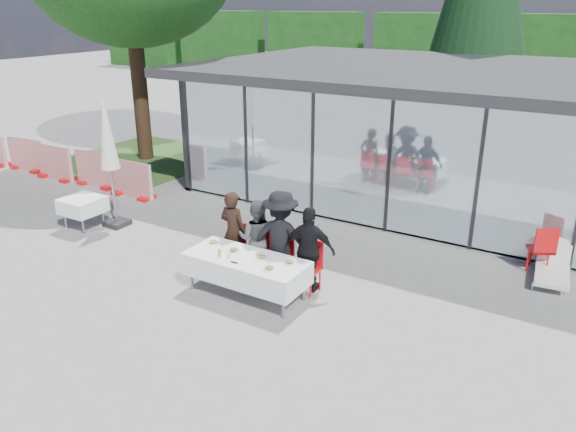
# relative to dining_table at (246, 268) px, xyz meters

# --- Properties ---
(ground) EXTENTS (90.00, 90.00, 0.00)m
(ground) POSITION_rel_dining_table_xyz_m (0.02, 0.07, -0.54)
(ground) COLOR gray
(ground) RESTS_ON ground
(pavilion) EXTENTS (14.80, 8.80, 3.44)m
(pavilion) POSITION_rel_dining_table_xyz_m (2.02, 8.23, 1.61)
(pavilion) COLOR gray
(pavilion) RESTS_ON ground
(treeline) EXTENTS (62.50, 2.00, 4.40)m
(treeline) POSITION_rel_dining_table_xyz_m (-1.98, 28.07, 1.66)
(treeline) COLOR #133D13
(treeline) RESTS_ON ground
(dining_table) EXTENTS (2.26, 0.96, 0.75)m
(dining_table) POSITION_rel_dining_table_xyz_m (0.00, 0.00, 0.00)
(dining_table) COLOR white
(dining_table) RESTS_ON ground
(diner_a) EXTENTS (0.61, 0.61, 1.63)m
(diner_a) POSITION_rel_dining_table_xyz_m (-0.82, 0.75, 0.28)
(diner_a) COLOR black
(diner_a) RESTS_ON ground
(diner_chair_a) EXTENTS (0.44, 0.44, 0.97)m
(diner_chair_a) POSITION_rel_dining_table_xyz_m (-0.82, 0.75, -0.00)
(diner_chair_a) COLOR red
(diner_chair_a) RESTS_ON ground
(diner_b) EXTENTS (0.96, 0.96, 1.57)m
(diner_b) POSITION_rel_dining_table_xyz_m (-0.26, 0.75, 0.25)
(diner_b) COLOR #515151
(diner_b) RESTS_ON ground
(diner_chair_b) EXTENTS (0.44, 0.44, 0.97)m
(diner_chair_b) POSITION_rel_dining_table_xyz_m (-0.26, 0.75, -0.00)
(diner_chair_b) COLOR red
(diner_chair_b) RESTS_ON ground
(diner_c) EXTENTS (1.44, 1.44, 1.83)m
(diner_c) POSITION_rel_dining_table_xyz_m (0.27, 0.75, 0.38)
(diner_c) COLOR black
(diner_c) RESTS_ON ground
(diner_chair_c) EXTENTS (0.44, 0.44, 0.97)m
(diner_chair_c) POSITION_rel_dining_table_xyz_m (0.27, 0.75, -0.00)
(diner_chair_c) COLOR red
(diner_chair_c) RESTS_ON ground
(diner_d) EXTENTS (1.14, 1.14, 1.63)m
(diner_d) POSITION_rel_dining_table_xyz_m (0.88, 0.75, 0.28)
(diner_d) COLOR black
(diner_d) RESTS_ON ground
(diner_chair_d) EXTENTS (0.44, 0.44, 0.97)m
(diner_chair_d) POSITION_rel_dining_table_xyz_m (0.88, 0.75, -0.00)
(diner_chair_d) COLOR red
(diner_chair_d) RESTS_ON ground
(plate_a) EXTENTS (0.25, 0.25, 0.07)m
(plate_a) POSITION_rel_dining_table_xyz_m (-0.88, 0.19, 0.24)
(plate_a) COLOR white
(plate_a) RESTS_ON dining_table
(plate_b) EXTENTS (0.25, 0.25, 0.07)m
(plate_b) POSITION_rel_dining_table_xyz_m (-0.33, 0.10, 0.24)
(plate_b) COLOR white
(plate_b) RESTS_ON dining_table
(plate_c) EXTENTS (0.25, 0.25, 0.07)m
(plate_c) POSITION_rel_dining_table_xyz_m (0.27, 0.11, 0.24)
(plate_c) COLOR white
(plate_c) RESTS_ON dining_table
(plate_d) EXTENTS (0.25, 0.25, 0.07)m
(plate_d) POSITION_rel_dining_table_xyz_m (0.79, 0.19, 0.24)
(plate_d) COLOR white
(plate_d) RESTS_ON dining_table
(plate_extra) EXTENTS (0.25, 0.25, 0.07)m
(plate_extra) POSITION_rel_dining_table_xyz_m (0.63, -0.20, 0.24)
(plate_extra) COLOR white
(plate_extra) RESTS_ON dining_table
(juice_bottle) EXTENTS (0.06, 0.06, 0.13)m
(juice_bottle) POSITION_rel_dining_table_xyz_m (-0.42, -0.21, 0.28)
(juice_bottle) COLOR #88B94D
(juice_bottle) RESTS_ON dining_table
(drinking_glasses) EXTENTS (0.07, 0.07, 0.10)m
(drinking_glasses) POSITION_rel_dining_table_xyz_m (-0.24, -0.17, 0.26)
(drinking_glasses) COLOR silver
(drinking_glasses) RESTS_ON dining_table
(folded_eyeglasses) EXTENTS (0.14, 0.03, 0.01)m
(folded_eyeglasses) POSITION_rel_dining_table_xyz_m (-0.05, -0.29, 0.22)
(folded_eyeglasses) COLOR black
(folded_eyeglasses) RESTS_ON dining_table
(spare_table_left) EXTENTS (0.86, 0.86, 0.74)m
(spare_table_left) POSITION_rel_dining_table_xyz_m (-5.18, 0.70, 0.02)
(spare_table_left) COLOR white
(spare_table_left) RESTS_ON ground
(spare_chair_b) EXTENTS (0.60, 0.60, 0.97)m
(spare_chair_b) POSITION_rel_dining_table_xyz_m (4.43, 3.76, -0.00)
(spare_chair_b) COLOR red
(spare_chair_b) RESTS_ON ground
(market_umbrella) EXTENTS (0.50, 0.50, 3.00)m
(market_umbrella) POSITION_rel_dining_table_xyz_m (-4.63, 1.18, 1.46)
(market_umbrella) COLOR black
(market_umbrella) RESTS_ON ground
(construction_barriers) EXTENTS (11.00, 0.60, 1.00)m
(construction_barriers) POSITION_rel_dining_table_xyz_m (-10.67, 2.98, -0.10)
(construction_barriers) COLOR red
(construction_barriers) RESTS_ON ground
(lounger) EXTENTS (0.74, 1.39, 0.72)m
(lounger) POSITION_rel_dining_table_xyz_m (4.67, 3.63, -0.28)
(lounger) COLOR white
(lounger) RESTS_ON ground
(grass_patch) EXTENTS (5.00, 5.00, 0.02)m
(grass_patch) POSITION_rel_dining_table_xyz_m (-8.48, 6.07, -0.53)
(grass_patch) COLOR #385926
(grass_patch) RESTS_ON ground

